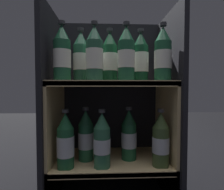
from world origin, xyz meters
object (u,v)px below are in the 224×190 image
Objects in this scene: bottle_upper_front_3 at (163,56)px; bottle_lower_back_1 at (129,136)px; bottle_upper_front_1 at (94,55)px; bottle_upper_back_1 at (110,59)px; bottle_upper_front_2 at (126,55)px; bottle_lower_back_0 at (86,136)px; bottle_lower_front_0 at (66,142)px; bottle_upper_back_2 at (141,59)px; bottle_lower_front_1 at (102,141)px; bottle_lower_front_2 at (161,141)px; bottle_upper_back_0 at (81,58)px; bottle_upper_front_0 at (62,55)px.

bottle_lower_back_1 is (-0.13, 0.08, -0.36)m from bottle_upper_front_3.
bottle_upper_front_1 is 1.00× the size of bottle_upper_back_1.
bottle_upper_front_2 is 1.00× the size of bottle_lower_back_1.
bottle_lower_front_0 is at bearing -133.65° from bottle_lower_back_0.
bottle_upper_front_3 is 1.00× the size of bottle_upper_back_2.
bottle_lower_front_0 is at bearing -157.00° from bottle_upper_back_1.
bottle_lower_front_1 is (-0.18, -0.08, -0.36)m from bottle_upper_back_2.
bottle_upper_back_1 is 1.00× the size of bottle_lower_front_0.
bottle_upper_front_1 and bottle_upper_front_3 have the same top height.
bottle_upper_back_2 is 0.37m from bottle_lower_back_1.
bottle_upper_back_1 is 0.14m from bottle_upper_back_2.
bottle_upper_front_3 is at bearing 0.00° from bottle_lower_front_2.
bottle_lower_back_1 is (0.16, 0.08, -0.36)m from bottle_upper_front_1.
bottle_upper_back_1 is at bearing 180.00° from bottle_lower_back_1.
bottle_lower_back_1 is at bearing 148.61° from bottle_upper_front_3.
bottle_upper_front_3 and bottle_upper_back_0 have the same top height.
bottle_upper_front_2 is 1.00× the size of bottle_upper_back_0.
bottle_upper_front_0 reaches higher than bottle_lower_front_1.
bottle_upper_back_0 is (-0.20, 0.08, -0.00)m from bottle_upper_front_2.
bottle_upper_back_1 reaches higher than bottle_lower_front_0.
bottle_lower_back_1 is (0.28, 0.08, 0.00)m from bottle_lower_front_0.
bottle_upper_front_1 is at bearing 0.00° from bottle_upper_front_0.
bottle_upper_back_1 is 0.38m from bottle_lower_back_0.
bottle_upper_front_2 is 1.00× the size of bottle_upper_front_3.
bottle_lower_front_2 is at bearing 0.00° from bottle_upper_front_1.
bottle_lower_front_0 is (-0.19, -0.08, -0.36)m from bottle_upper_back_1.
bottle_upper_front_0 is 0.13m from bottle_upper_front_1.
bottle_upper_front_1 is 1.00× the size of bottle_lower_front_0.
bottle_upper_front_0 is 1.00× the size of bottle_upper_front_1.
bottle_upper_front_1 is 0.13m from bottle_upper_front_2.
bottle_upper_front_0 is 1.00× the size of bottle_lower_front_2.
bottle_upper_front_0 reaches higher than bottle_lower_back_0.
bottle_lower_front_2 and bottle_lower_back_1 have the same top height.
bottle_upper_front_1 is at bearing -152.87° from bottle_lower_back_1.
bottle_upper_front_0 is 0.55m from bottle_lower_front_2.
bottle_upper_front_2 is 1.00× the size of bottle_lower_back_0.
bottle_lower_back_0 is (-0.08, 0.08, -0.00)m from bottle_lower_front_1.
bottle_upper_back_2 reaches higher than bottle_lower_back_1.
bottle_upper_front_0 is 1.00× the size of bottle_lower_front_1.
bottle_upper_back_1 is (-0.07, 0.08, -0.00)m from bottle_upper_front_2.
bottle_upper_front_0 is 1.00× the size of bottle_upper_front_2.
bottle_upper_back_2 is 0.41m from bottle_lower_front_1.
bottle_lower_back_0 is at bearing 180.00° from bottle_lower_back_1.
bottle_upper_front_2 is 0.16m from bottle_upper_front_3.
bottle_upper_front_0 and bottle_upper_front_3 have the same top height.
bottle_lower_front_0 and bottle_lower_back_0 have the same top height.
bottle_upper_front_0 is at bearing -137.35° from bottle_lower_back_0.
bottle_upper_front_3 is at bearing 0.00° from bottle_lower_front_0.
bottle_upper_front_1 is 1.00× the size of bottle_upper_front_3.
bottle_lower_back_1 is at bearing 16.03° from bottle_lower_front_0.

